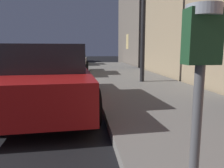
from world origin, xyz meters
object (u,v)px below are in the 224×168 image
at_px(car_green, 73,57).
at_px(car_black, 75,55).
at_px(car_silver, 67,62).
at_px(parking_meter, 200,69).
at_px(car_red, 49,77).

distance_m(car_green, car_black, 6.49).
xyz_separation_m(car_silver, car_green, (0.00, 6.64, 0.00)).
relative_size(parking_meter, car_red, 0.31).
bearing_deg(car_red, car_green, 90.01).
height_order(car_red, car_green, same).
bearing_deg(car_black, car_red, -90.00).
relative_size(car_red, car_silver, 1.11).
relative_size(car_silver, car_green, 0.98).
height_order(parking_meter, car_silver, parking_meter).
bearing_deg(car_green, car_black, 90.00).
height_order(car_green, car_black, same).
bearing_deg(car_silver, car_red, -89.97).
bearing_deg(car_silver, car_black, 89.99).
bearing_deg(car_black, car_silver, -90.01).
xyz_separation_m(parking_meter, car_silver, (-1.40, 10.05, -0.52)).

